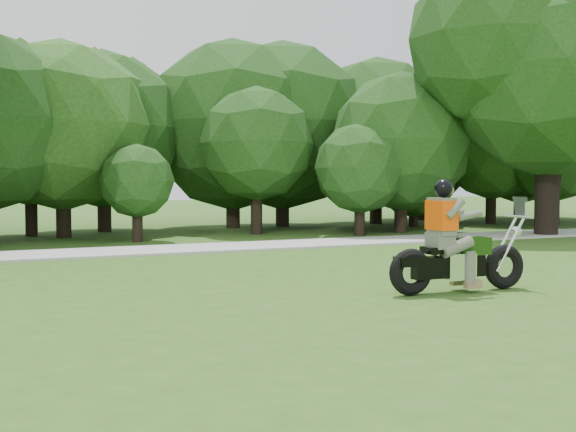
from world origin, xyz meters
TOP-DOWN VIEW (x-y plane):
  - ground at (0.00, 0.00)m, footprint 100.00×100.00m
  - walkway at (0.00, 8.00)m, footprint 60.00×2.20m
  - tree_line at (1.30, 14.81)m, footprint 39.44×12.02m
  - big_tree_east at (10.46, 7.87)m, footprint 9.07×6.89m
  - chopper_motorcycle at (0.33, -0.74)m, footprint 2.63×0.70m

SIDE VIEW (x-z plane):
  - ground at x=0.00m, z-range 0.00..0.00m
  - walkway at x=0.00m, z-range 0.00..0.06m
  - chopper_motorcycle at x=0.33m, z-range -0.25..1.63m
  - tree_line at x=1.30m, z-range -0.15..7.39m
  - big_tree_east at x=10.46m, z-range 0.80..11.26m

